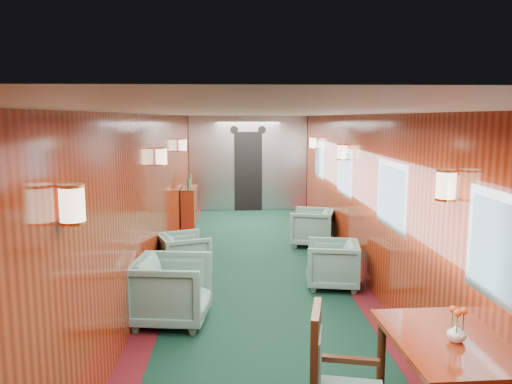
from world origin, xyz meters
TOP-DOWN VIEW (x-y plane):
  - room at (0.00, 0.00)m, footprint 12.00×12.10m
  - bulkhead at (0.00, 5.91)m, footprint 2.98×0.17m
  - windows_right at (1.49, 0.25)m, footprint 0.02×8.60m
  - wall_sconces at (0.00, 0.57)m, footprint 2.97×7.97m
  - dining_table at (1.14, -3.51)m, footprint 0.82×1.14m
  - side_chair at (0.32, -3.59)m, footprint 0.58×0.60m
  - credenza at (-1.34, 4.07)m, footprint 0.30×0.95m
  - flower_vase at (1.16, -3.56)m, footprint 0.15×0.15m
  - armchair_left_near at (-1.08, -1.17)m, footprint 0.93×0.91m
  - armchair_left_far at (-1.11, 0.58)m, footprint 0.90×0.89m
  - armchair_right_near at (1.01, -0.04)m, footprint 0.83×0.81m
  - armchair_right_far at (1.08, 2.25)m, footprint 0.93×0.91m

SIDE VIEW (x-z plane):
  - armchair_left_far at x=-1.11m, z-range 0.00..0.64m
  - armchair_right_near at x=1.01m, z-range 0.00..0.65m
  - armchair_right_far at x=1.08m, z-range 0.00..0.69m
  - armchair_left_near at x=-1.08m, z-range 0.00..0.77m
  - credenza at x=-1.34m, z-range -0.13..1.00m
  - side_chair at x=0.32m, z-range 0.05..1.14m
  - dining_table at x=1.14m, z-range 0.28..1.12m
  - flower_vase at x=1.16m, z-range 0.84..0.97m
  - bulkhead at x=0.00m, z-range -0.01..2.38m
  - windows_right at x=1.49m, z-range 1.05..1.85m
  - room at x=0.00m, z-range 0.43..2.83m
  - wall_sconces at x=0.00m, z-range 1.66..1.91m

